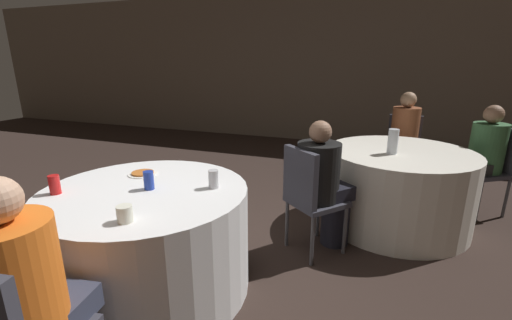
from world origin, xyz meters
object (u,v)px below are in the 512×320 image
(chair_far_northeast, at_px, (492,162))
(soda_can_silver, at_px, (213,179))
(soda_can_red, at_px, (55,185))
(bottle_far, at_px, (393,141))
(person_orange_shirt, at_px, (36,303))
(soda_can_blue, at_px, (149,180))
(table_near, at_px, (149,240))
(pizza_plate_near, at_px, (143,173))
(person_black_shirt, at_px, (324,185))
(table_far, at_px, (397,188))
(chair_far_north, at_px, (403,145))
(chair_far_southwest, at_px, (308,192))
(person_green_jacket, at_px, (479,161))
(person_floral_shirt, at_px, (403,144))

(chair_far_northeast, relative_size, soda_can_silver, 7.40)
(soda_can_red, xyz_separation_m, bottle_far, (2.01, 1.76, 0.05))
(person_orange_shirt, bearing_deg, soda_can_blue, 88.26)
(table_near, height_order, soda_can_silver, soda_can_silver)
(pizza_plate_near, bearing_deg, person_black_shirt, 29.01)
(person_black_shirt, height_order, person_orange_shirt, person_orange_shirt)
(table_near, xyz_separation_m, bottle_far, (1.53, 1.51, 0.48))
(table_far, xyz_separation_m, soda_can_red, (-2.10, -1.90, 0.43))
(pizza_plate_near, distance_m, soda_can_blue, 0.34)
(table_near, height_order, person_orange_shirt, person_orange_shirt)
(chair_far_north, distance_m, soda_can_red, 3.71)
(chair_far_southwest, distance_m, pizza_plate_near, 1.28)
(soda_can_silver, xyz_separation_m, soda_can_red, (-0.89, -0.44, 0.00))
(soda_can_blue, bearing_deg, bottle_far, 44.71)
(chair_far_north, relative_size, bottle_far, 4.00)
(chair_far_northeast, xyz_separation_m, person_black_shirt, (-1.49, -1.32, 0.02))
(table_near, xyz_separation_m, chair_far_southwest, (0.92, 0.82, 0.18))
(pizza_plate_near, xyz_separation_m, soda_can_silver, (0.62, -0.07, 0.05))
(soda_can_silver, bearing_deg, person_orange_shirt, -103.35)
(chair_far_northeast, bearing_deg, table_far, 90.00)
(chair_far_northeast, bearing_deg, person_black_shirt, 97.26)
(chair_far_southwest, bearing_deg, soda_can_silver, -89.27)
(table_near, distance_m, pizza_plate_near, 0.50)
(person_black_shirt, bearing_deg, pizza_plate_near, -111.06)
(person_green_jacket, height_order, person_floral_shirt, person_floral_shirt)
(table_near, bearing_deg, person_floral_shirt, 56.71)
(pizza_plate_near, bearing_deg, person_green_jacket, 36.43)
(person_floral_shirt, height_order, bottle_far, person_floral_shirt)
(table_far, bearing_deg, pizza_plate_near, -142.71)
(table_far, distance_m, person_black_shirt, 0.94)
(table_near, relative_size, table_far, 1.00)
(person_green_jacket, relative_size, pizza_plate_near, 5.31)
(person_floral_shirt, bearing_deg, chair_far_southwest, 70.53)
(chair_far_north, distance_m, person_floral_shirt, 0.17)
(soda_can_red, distance_m, bottle_far, 2.68)
(person_black_shirt, xyz_separation_m, soda_can_silver, (-0.62, -0.75, 0.23))
(person_green_jacket, xyz_separation_m, bottle_far, (-0.85, -0.66, 0.28))
(table_far, height_order, person_black_shirt, person_black_shirt)
(chair_far_southwest, distance_m, soda_can_silver, 0.85)
(table_near, height_order, person_green_jacket, person_green_jacket)
(chair_far_northeast, distance_m, soda_can_red, 3.93)
(person_orange_shirt, bearing_deg, person_black_shirt, 55.33)
(person_floral_shirt, xyz_separation_m, soda_can_red, (-2.17, -2.82, 0.20))
(bottle_far, bearing_deg, chair_far_northeast, 37.21)
(person_green_jacket, distance_m, soda_can_red, 3.76)
(chair_far_southwest, height_order, bottle_far, bottle_far)
(table_far, xyz_separation_m, person_orange_shirt, (-1.47, -2.56, 0.22))
(chair_far_northeast, distance_m, person_green_jacket, 0.17)
(chair_far_southwest, distance_m, chair_far_northeast, 2.15)
(person_black_shirt, distance_m, bottle_far, 0.81)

